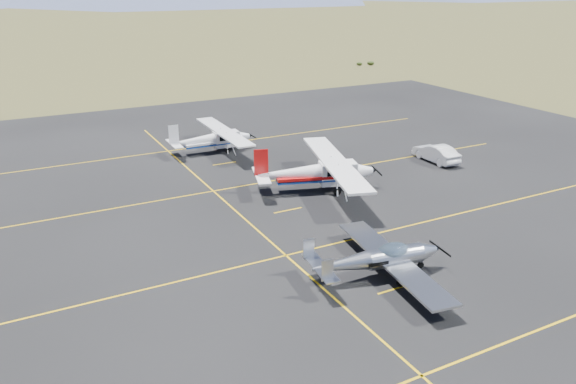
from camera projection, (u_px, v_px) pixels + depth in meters
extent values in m
plane|color=#383D1C|center=(399.00, 247.00, 30.96)|extent=(1600.00, 1600.00, 0.00)
cube|color=black|center=(332.00, 205.00, 36.76)|extent=(72.00, 72.00, 0.02)
cube|color=#B8BABF|center=(392.00, 260.00, 27.86)|extent=(2.82, 9.53, 0.13)
ellipsoid|color=#99BFD8|center=(393.00, 251.00, 27.69)|extent=(1.84, 1.21, 0.86)
cube|color=#B8BABF|center=(321.00, 267.00, 26.55)|extent=(1.17, 3.21, 0.06)
cube|color=#B8BABF|center=(327.00, 270.00, 25.32)|extent=(0.58, 0.14, 1.05)
cube|color=#B8BABF|center=(309.00, 249.00, 27.35)|extent=(0.58, 0.14, 1.05)
cylinder|color=black|center=(420.00, 265.00, 28.60)|extent=(0.37, 0.14, 0.36)
cylinder|color=black|center=(401.00, 283.00, 26.89)|extent=(0.43, 0.17, 0.42)
cylinder|color=black|center=(376.00, 260.00, 29.10)|extent=(0.43, 0.17, 0.42)
cube|color=white|center=(338.00, 173.00, 39.07)|extent=(2.79, 1.99, 1.54)
cube|color=white|center=(335.00, 162.00, 38.75)|extent=(5.37, 12.53, 0.16)
cube|color=black|center=(338.00, 169.00, 38.96)|extent=(2.15, 1.83, 0.63)
cube|color=red|center=(317.00, 176.00, 38.86)|extent=(5.85, 2.95, 0.21)
cube|color=red|center=(261.00, 162.00, 37.76)|extent=(0.95, 0.36, 1.83)
cube|color=white|center=(261.00, 175.00, 38.09)|extent=(1.89, 3.75, 0.07)
cylinder|color=black|center=(357.00, 185.00, 39.68)|extent=(0.43, 0.23, 0.41)
cylinder|color=black|center=(337.00, 192.00, 38.25)|extent=(0.52, 0.29, 0.50)
cylinder|color=black|center=(328.00, 180.00, 40.45)|extent=(0.52, 0.29, 0.50)
cube|color=white|center=(226.00, 139.00, 48.13)|extent=(2.14, 1.16, 1.30)
cube|color=white|center=(224.00, 131.00, 47.81)|extent=(1.75, 10.62, 0.13)
cube|color=black|center=(226.00, 136.00, 48.03)|extent=(1.57, 1.18, 0.53)
cube|color=white|center=(212.00, 142.00, 47.65)|extent=(4.84, 1.24, 0.17)
cube|color=white|center=(174.00, 135.00, 45.93)|extent=(0.82, 0.09, 1.54)
cube|color=white|center=(174.00, 144.00, 46.21)|extent=(0.80, 3.10, 0.06)
cylinder|color=black|center=(240.00, 146.00, 48.94)|extent=(0.35, 0.10, 0.35)
cylinder|color=black|center=(227.00, 151.00, 47.45)|extent=(0.43, 0.14, 0.42)
cylinder|color=black|center=(219.00, 145.00, 49.14)|extent=(0.43, 0.14, 0.42)
imported|color=silver|center=(436.00, 153.00, 45.21)|extent=(1.56, 4.32, 1.42)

